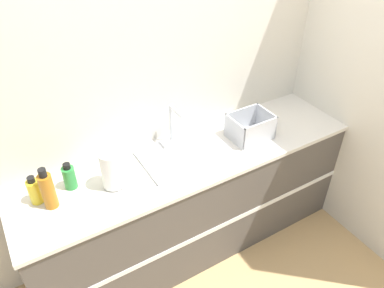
{
  "coord_description": "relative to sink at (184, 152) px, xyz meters",
  "views": [
    {
      "loc": [
        -1.01,
        -1.41,
        2.46
      ],
      "look_at": [
        -0.02,
        0.26,
        1.01
      ],
      "focal_mm": 35.0,
      "sensor_mm": 36.0,
      "label": 1
    }
  ],
  "objects": [
    {
      "name": "ground_plane",
      "position": [
        0.04,
        -0.34,
        -0.91
      ],
      "size": [
        12.0,
        12.0,
        0.0
      ],
      "primitive_type": "plane",
      "color": "tan"
    },
    {
      "name": "bottle_yellow",
      "position": [
        -0.95,
        0.05,
        0.06
      ],
      "size": [
        0.08,
        0.08,
        0.18
      ],
      "color": "yellow",
      "rests_on": "counter_cabinet"
    },
    {
      "name": "wall_right",
      "position": [
        1.25,
        -0.04,
        0.39
      ],
      "size": [
        0.06,
        2.59,
        2.6
      ],
      "color": "beige",
      "rests_on": "ground_plane"
    },
    {
      "name": "counter_cabinet",
      "position": [
        0.04,
        -0.04,
        -0.46
      ],
      "size": [
        2.4,
        0.61,
        0.89
      ],
      "color": "#514C47",
      "rests_on": "ground_plane"
    },
    {
      "name": "wall_back",
      "position": [
        0.04,
        0.28,
        0.39
      ],
      "size": [
        4.77,
        0.06,
        2.6
      ],
      "color": "beige",
      "rests_on": "ground_plane"
    },
    {
      "name": "bottle_green",
      "position": [
        -0.75,
        0.07,
        0.06
      ],
      "size": [
        0.08,
        0.08,
        0.18
      ],
      "color": "#2D8C3D",
      "rests_on": "counter_cabinet"
    },
    {
      "name": "sink",
      "position": [
        0.0,
        0.0,
        0.0
      ],
      "size": [
        0.59,
        0.39,
        0.3
      ],
      "color": "silver",
      "rests_on": "counter_cabinet"
    },
    {
      "name": "bottle_amber",
      "position": [
        -0.89,
        -0.03,
        0.1
      ],
      "size": [
        0.08,
        0.08,
        0.27
      ],
      "color": "#B26B19",
      "rests_on": "counter_cabinet"
    },
    {
      "name": "paper_towel_roll",
      "position": [
        -0.52,
        -0.05,
        0.11
      ],
      "size": [
        0.13,
        0.13,
        0.25
      ],
      "color": "#4C4C51",
      "rests_on": "counter_cabinet"
    },
    {
      "name": "dish_rack",
      "position": [
        0.51,
        -0.07,
        0.05
      ],
      "size": [
        0.29,
        0.23,
        0.18
      ],
      "color": "#B7BABF",
      "rests_on": "counter_cabinet"
    }
  ]
}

